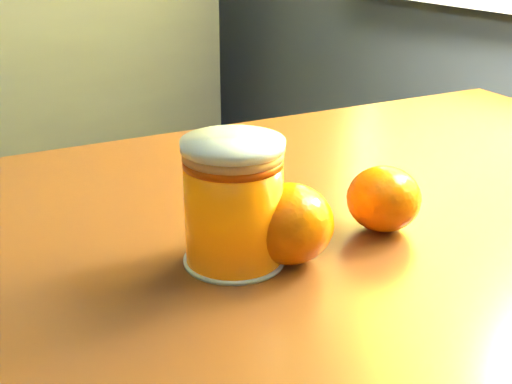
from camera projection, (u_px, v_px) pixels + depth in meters
table at (329, 327)px, 0.66m from camera, size 1.09×0.83×0.75m
juice_glass at (234, 203)px, 0.56m from camera, size 0.08×0.08×0.10m
orange_front at (288, 223)px, 0.57m from camera, size 0.10×0.10×0.07m
orange_back at (384, 199)px, 0.63m from camera, size 0.08×0.08×0.06m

